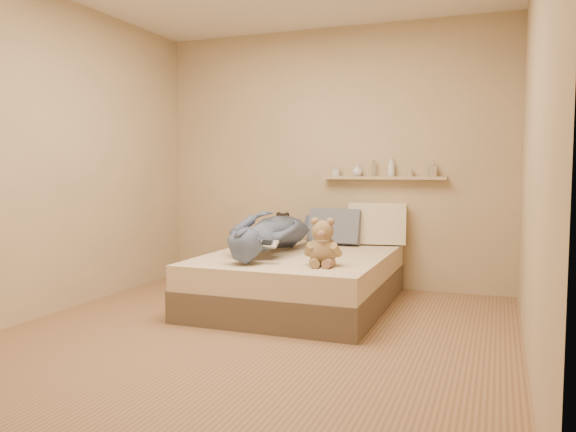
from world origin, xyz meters
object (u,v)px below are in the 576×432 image
at_px(wall_shelf, 384,178).
at_px(dark_plush, 283,230).
at_px(game_console, 267,244).
at_px(bed, 299,279).
at_px(pillow_grey, 335,227).
at_px(teddy_bear, 323,246).
at_px(pillow_cream, 377,224).
at_px(person, 270,231).

bearing_deg(wall_shelf, dark_plush, -162.54).
bearing_deg(game_console, bed, 84.37).
xyz_separation_m(game_console, pillow_grey, (0.18, 1.27, 0.02)).
xyz_separation_m(teddy_bear, wall_shelf, (0.18, 1.43, 0.50)).
height_order(game_console, dark_plush, dark_plush).
distance_m(pillow_cream, pillow_grey, 0.41).
xyz_separation_m(teddy_bear, dark_plush, (-0.76, 1.14, -0.02)).
bearing_deg(bed, wall_shelf, 58.82).
distance_m(teddy_bear, pillow_grey, 1.24).
bearing_deg(person, teddy_bear, 137.67).
bearing_deg(dark_plush, game_console, -74.50).
height_order(teddy_bear, wall_shelf, wall_shelf).
bearing_deg(teddy_bear, game_console, -172.05).
bearing_deg(pillow_cream, pillow_grey, -160.11).
relative_size(pillow_cream, wall_shelf, 0.46).
height_order(pillow_cream, person, pillow_cream).
xyz_separation_m(bed, wall_shelf, (0.55, 0.91, 0.88)).
xyz_separation_m(bed, pillow_grey, (0.12, 0.69, 0.40)).
xyz_separation_m(dark_plush, wall_shelf, (0.94, 0.30, 0.52)).
bearing_deg(pillow_cream, person, -132.16).
bearing_deg(teddy_bear, bed, 125.44).
height_order(pillow_grey, person, person).
xyz_separation_m(teddy_bear, person, (-0.64, 0.50, 0.03)).
bearing_deg(dark_plush, teddy_bear, -56.16).
height_order(teddy_bear, pillow_cream, pillow_cream).
distance_m(teddy_bear, wall_shelf, 1.53).
bearing_deg(bed, dark_plush, 122.42).
height_order(bed, game_console, game_console).
height_order(teddy_bear, pillow_grey, teddy_bear).
height_order(teddy_bear, person, person).
relative_size(bed, wall_shelf, 1.58).
bearing_deg(game_console, wall_shelf, 67.86).
relative_size(teddy_bear, pillow_cream, 0.67).
bearing_deg(person, pillow_cream, -136.36).
bearing_deg(person, bed, -179.08).
bearing_deg(teddy_bear, dark_plush, 123.84).
xyz_separation_m(bed, teddy_bear, (0.37, -0.52, 0.38)).
bearing_deg(pillow_cream, teddy_bear, -95.73).
relative_size(pillow_grey, person, 0.32).
relative_size(pillow_grey, wall_shelf, 0.42).
height_order(pillow_cream, pillow_grey, pillow_cream).
bearing_deg(wall_shelf, game_console, -112.14).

